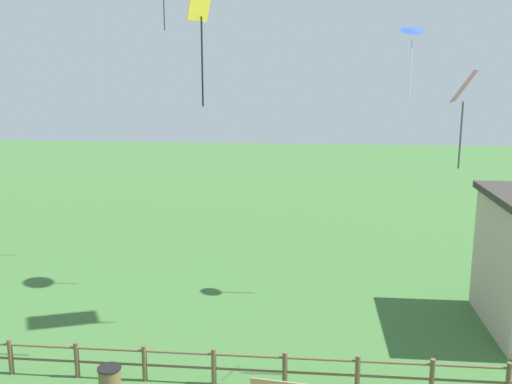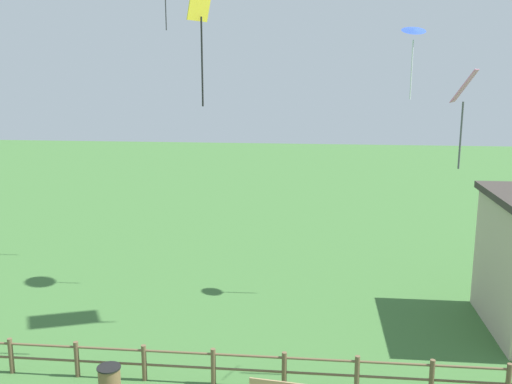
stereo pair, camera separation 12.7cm
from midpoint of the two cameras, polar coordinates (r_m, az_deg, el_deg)
name	(u,v)px [view 2 (the right image)]	position (r m, az deg, el deg)	size (l,w,h in m)	color
wooden_fence	(249,366)	(16.56, -0.52, -17.00)	(18.04, 0.14, 1.07)	brown
trash_bin	(109,380)	(16.80, -14.22, -17.77)	(0.65, 0.65, 0.80)	brown
kite_pink_diamond	(464,98)	(15.72, 20.27, 8.84)	(0.80, 0.88, 2.56)	pink
kite_yellow_diamond	(201,11)	(16.02, -5.28, 17.55)	(0.66, 0.94, 3.48)	yellow
kite_blue_delta	(414,34)	(21.67, 15.65, 15.01)	(0.92, 0.88, 2.62)	blue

